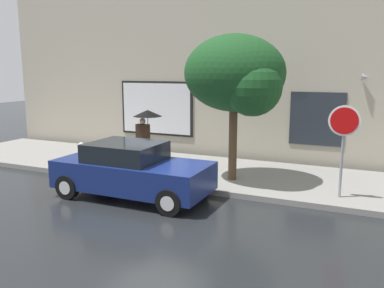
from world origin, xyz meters
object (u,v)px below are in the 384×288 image
Objects in this scene: pedestrian_with_umbrella at (146,121)px; stop_sign at (344,133)px; parked_car at (132,171)px; fire_hydrant at (82,154)px; street_tree at (238,76)px.

stop_sign is (6.42, -1.35, 0.18)m from pedestrian_with_umbrella.
pedestrian_with_umbrella reaches higher than parked_car.
pedestrian_with_umbrella is at bearing 113.93° from parked_car.
pedestrian_with_umbrella is at bearing 32.50° from fire_hydrant.
parked_car is 3.76m from fire_hydrant.
parked_car is 5.45m from stop_sign.
parked_car is 0.98× the size of street_tree.
street_tree reaches higher than parked_car.
parked_car is 5.29× the size of fire_hydrant.
stop_sign reaches higher than parked_car.
stop_sign is at bearing 19.04° from parked_car.
parked_car is 3.51m from pedestrian_with_umbrella.
stop_sign is at bearing -1.19° from fire_hydrant.
pedestrian_with_umbrella is at bearing 165.63° from street_tree.
stop_sign is (2.89, -0.45, -1.36)m from street_tree.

